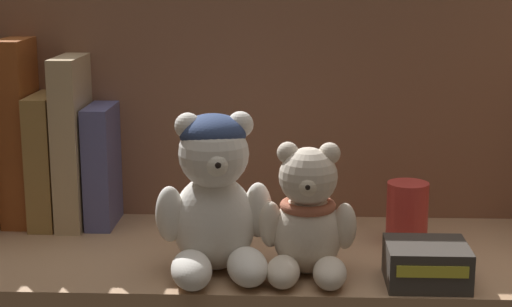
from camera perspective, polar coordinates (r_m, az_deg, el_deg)
name	(u,v)px	position (r cm, az deg, el deg)	size (l,w,h in cm)	color
shelf_board	(244,258)	(101.07, -0.84, -7.16)	(83.99, 28.19, 2.00)	#A87F5B
shelf_back_panel	(250,110)	(111.29, -0.43, 2.99)	(86.39, 1.20, 33.05)	brown
book_4	(21,131)	(113.56, -15.79, 1.47)	(3.57, 10.12, 24.27)	#9B4C20
book_5	(50,158)	(113.18, -13.91, -0.28)	(3.25, 12.55, 17.23)	olive
book_6	(76,140)	(111.72, -12.23, 0.93)	(3.28, 13.03, 22.16)	tan
book_7	(104,164)	(111.55, -10.36, -0.68)	(3.36, 10.99, 15.79)	#525489
teddy_bear_larger	(214,198)	(91.55, -2.87, -3.06)	(13.39, 13.92, 17.94)	white
teddy_bear_smaller	(308,220)	(91.17, 3.55, -4.56)	(10.80, 10.95, 14.84)	beige
pillar_candle	(407,213)	(104.05, 10.30, -4.00)	(5.09, 5.09, 7.58)	#C63833
small_product_box	(427,264)	(91.81, 11.60, -7.41)	(8.70, 7.78, 4.40)	#38332D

